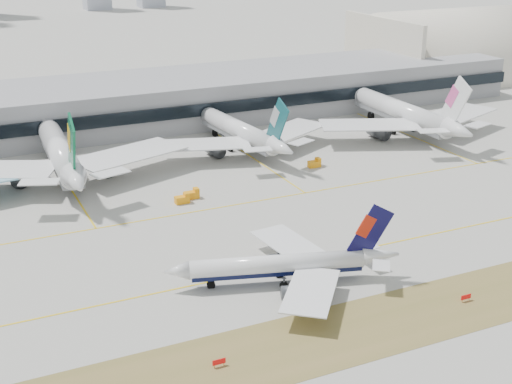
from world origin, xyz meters
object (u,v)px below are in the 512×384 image
taxiing_airliner (286,265)px  widebody_cathay (242,133)px  widebody_eva (61,155)px  hangar (461,74)px  widebody_china_air (406,115)px  terminal (148,101)px

taxiing_airliner → widebody_cathay: (27.20, 82.28, 1.82)m
widebody_eva → widebody_cathay: 54.68m
hangar → widebody_china_air: bearing=-139.6°
widebody_eva → widebody_china_air: (111.16, -3.28, -0.12)m
widebody_eva → taxiing_airliner: bearing=-158.5°
taxiing_airliner → widebody_cathay: widebody_cathay is taller
widebody_eva → hangar: 204.54m
widebody_china_air → terminal: (-72.46, 49.80, 1.10)m
widebody_cathay → widebody_china_air: (56.54, -5.78, 0.83)m
widebody_eva → widebody_cathay: widebody_eva is taller
widebody_eva → hangar: bearing=-68.4°
taxiing_airliner → widebody_china_air: size_ratio=0.67×
widebody_cathay → hangar: size_ratio=0.64×
widebody_cathay → widebody_eva: bearing=87.3°
widebody_eva → widebody_cathay: bearing=-84.8°
taxiing_airliner → widebody_china_air: 113.46m
taxiing_airliner → widebody_china_air: bearing=-121.2°
widebody_eva → terminal: size_ratio=0.25×
taxiing_airliner → widebody_cathay: bearing=-91.9°
taxiing_airliner → widebody_china_air: widebody_china_air is taller
widebody_china_air → terminal: bearing=56.3°
widebody_china_air → widebody_eva: bearing=89.1°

